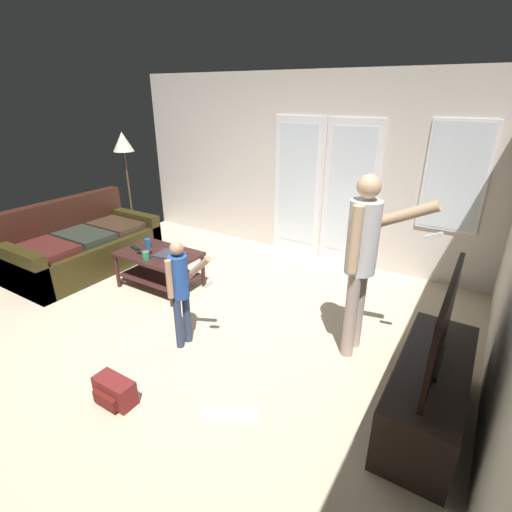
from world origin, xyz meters
name	(u,v)px	position (x,y,z in m)	size (l,w,h in m)	color
ground_plane	(180,332)	(0.00, 0.00, -0.01)	(5.54, 5.33, 0.02)	beige
wall_back_with_doors	(303,170)	(0.09, 2.63, 1.25)	(5.54, 0.09, 2.58)	beige
leather_couch	(83,247)	(-2.19, 0.48, 0.30)	(1.00, 1.91, 0.92)	#312A10
coffee_table	(159,262)	(-0.87, 0.63, 0.34)	(0.98, 0.65, 0.47)	#371C1A
tv_stand	(429,391)	(2.36, 0.13, 0.25)	(0.48, 1.36, 0.50)	black
flat_screen_tv	(443,325)	(2.35, 0.13, 0.83)	(0.08, 1.20, 0.65)	black
person_adult	(363,252)	(1.62, 0.65, 1.01)	(0.73, 0.45, 1.68)	#AB9689
person_child	(181,285)	(0.20, -0.13, 0.64)	(0.42, 0.29, 1.07)	#303C59
floor_lamp	(124,148)	(-2.55, 1.69, 1.47)	(0.32, 0.32, 1.72)	#33372F
backpack	(114,391)	(0.24, -1.01, 0.10)	(0.35, 0.20, 0.21)	maroon
loose_keyboard	(229,414)	(1.09, -0.64, 0.01)	(0.45, 0.34, 0.02)	white
laptop_closed	(170,255)	(-0.68, 0.63, 0.48)	(0.33, 0.26, 0.03)	#353640
cup_near_edge	(148,243)	(-1.10, 0.68, 0.52)	(0.07, 0.07, 0.12)	#1A5698
cup_by_laptop	(146,256)	(-0.84, 0.40, 0.52)	(0.09, 0.09, 0.10)	#2F8253
tv_remote_black	(135,248)	(-1.21, 0.57, 0.48)	(0.17, 0.05, 0.02)	black
dvd_remote_slim	(144,253)	(-1.00, 0.52, 0.48)	(0.17, 0.05, 0.02)	black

